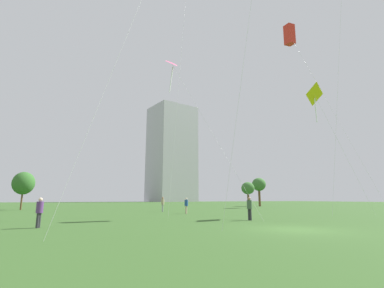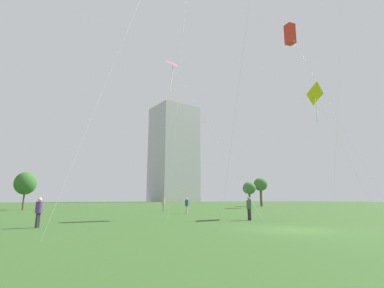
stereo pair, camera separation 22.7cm
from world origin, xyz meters
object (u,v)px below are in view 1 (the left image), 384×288
person_standing_0 (186,204)px  park_tree_2 (248,188)px  person_standing_3 (39,210)px  park_tree_1 (24,183)px  kite_flying_4 (315,97)px  distant_highrise_0 (172,154)px  person_standing_2 (163,203)px  kite_flying_6 (289,35)px  park_tree_0 (259,185)px  person_standing_1 (249,207)px  kite_flying_7 (172,66)px

person_standing_0 → park_tree_2: bearing=159.4°
person_standing_3 → park_tree_1: bearing=35.7°
kite_flying_4 → distant_highrise_0: distant_highrise_0 is taller
person_standing_2 → kite_flying_6: (10.41, -12.67, 18.83)m
park_tree_0 → park_tree_2: (-9.01, -8.27, -1.20)m
park_tree_1 → park_tree_2: park_tree_1 is taller
person_standing_1 → person_standing_3: (-14.12, 0.39, -0.03)m
person_standing_3 → kite_flying_7: kite_flying_7 is taller
park_tree_2 → distant_highrise_0: (26.58, 108.72, 24.13)m
person_standing_1 → distant_highrise_0: distant_highrise_0 is taller
person_standing_3 → kite_flying_4: (23.38, 0.57, 10.72)m
person_standing_2 → park_tree_2: size_ratio=0.40×
person_standing_2 → park_tree_1: (-16.86, 14.29, 2.81)m
person_standing_0 → person_standing_3: bearing=-18.8°
person_standing_0 → kite_flying_6: bearing=86.6°
kite_flying_6 → park_tree_1: bearing=135.3°
kite_flying_4 → distant_highrise_0: bearing=75.4°
kite_flying_6 → kite_flying_7: (-12.91, 3.34, -5.10)m
kite_flying_4 → person_standing_1: bearing=-174.1°
person_standing_3 → distant_highrise_0: size_ratio=0.03×
person_standing_2 → park_tree_1: 22.28m
person_standing_1 → kite_flying_6: bearing=-76.7°
distant_highrise_0 → person_standing_2: bearing=-122.2°
kite_flying_4 → kite_flying_7: bearing=156.6°
person_standing_2 → park_tree_1: park_tree_1 is taller
person_standing_0 → park_tree_0: size_ratio=0.28×
distant_highrise_0 → person_standing_3: bearing=-124.7°
park_tree_1 → park_tree_0: bearing=1.1°
kite_flying_6 → park_tree_0: kite_flying_6 is taller
person_standing_3 → park_tree_1: size_ratio=0.30×
person_standing_2 → distant_highrise_0: distant_highrise_0 is taller
park_tree_2 → distant_highrise_0: 114.50m
person_standing_2 → kite_flying_4: size_ratio=0.14×
kite_flying_4 → park_tree_2: kite_flying_4 is taller
person_standing_0 → kite_flying_6: 22.39m
park_tree_2 → distant_highrise_0: size_ratio=0.08×
park_tree_2 → park_tree_0: bearing=42.6°
person_standing_1 → kite_flying_4: (9.26, 0.96, 10.69)m
person_standing_3 → kite_flying_7: bearing=-30.6°
kite_flying_6 → park_tree_1: size_ratio=3.81×
person_standing_1 → distant_highrise_0: 141.03m
park_tree_1 → person_standing_2: bearing=-40.3°
person_standing_0 → kite_flying_7: size_ratio=0.11×
park_tree_0 → park_tree_1: bearing=-178.9°
person_standing_0 → kite_flying_4: size_ratio=0.13×
person_standing_2 → kite_flying_4: bearing=54.2°
person_standing_2 → person_standing_0: bearing=28.1°
person_standing_3 → park_tree_0: bearing=-24.6°
kite_flying_4 → kite_flying_7: kite_flying_7 is taller
kite_flying_4 → kite_flying_6: bearing=97.5°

